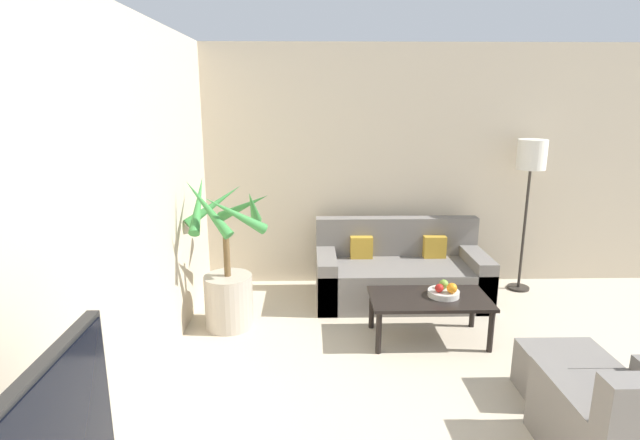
{
  "coord_description": "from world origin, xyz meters",
  "views": [
    {
      "loc": [
        -1.93,
        1.19,
        2.15
      ],
      "look_at": [
        -1.82,
        5.76,
        1.0
      ],
      "focal_mm": 28.0,
      "sensor_mm": 36.0,
      "label": 1
    }
  ],
  "objects_px": {
    "coffee_table": "(429,302)",
    "ottoman": "(564,374)",
    "fruit_bowl": "(443,293)",
    "potted_palm": "(228,277)",
    "sofa_loveseat": "(400,275)",
    "armchair": "(632,433)",
    "apple_green": "(444,284)",
    "apple_red": "(439,288)",
    "floor_lamp": "(531,164)",
    "orange_fruit": "(452,288)"
  },
  "relations": [
    {
      "from": "coffee_table",
      "to": "ottoman",
      "type": "relative_size",
      "value": 1.79
    },
    {
      "from": "sofa_loveseat",
      "to": "fruit_bowl",
      "type": "bearing_deg",
      "value": -75.97
    },
    {
      "from": "floor_lamp",
      "to": "fruit_bowl",
      "type": "distance_m",
      "value": 1.94
    },
    {
      "from": "ottoman",
      "to": "fruit_bowl",
      "type": "bearing_deg",
      "value": 125.27
    },
    {
      "from": "coffee_table",
      "to": "potted_palm",
      "type": "bearing_deg",
      "value": 170.31
    },
    {
      "from": "floor_lamp",
      "to": "ottoman",
      "type": "relative_size",
      "value": 2.89
    },
    {
      "from": "floor_lamp",
      "to": "apple_green",
      "type": "distance_m",
      "value": 1.87
    },
    {
      "from": "potted_palm",
      "to": "coffee_table",
      "type": "xyz_separation_m",
      "value": [
        1.83,
        -0.31,
        -0.14
      ]
    },
    {
      "from": "potted_palm",
      "to": "coffee_table",
      "type": "height_order",
      "value": "potted_palm"
    },
    {
      "from": "coffee_table",
      "to": "fruit_bowl",
      "type": "distance_m",
      "value": 0.15
    },
    {
      "from": "apple_red",
      "to": "ottoman",
      "type": "relative_size",
      "value": 0.13
    },
    {
      "from": "coffee_table",
      "to": "apple_green",
      "type": "bearing_deg",
      "value": 26.45
    },
    {
      "from": "sofa_loveseat",
      "to": "apple_red",
      "type": "height_order",
      "value": "sofa_loveseat"
    },
    {
      "from": "fruit_bowl",
      "to": "ottoman",
      "type": "xyz_separation_m",
      "value": [
        0.65,
        -0.92,
        -0.26
      ]
    },
    {
      "from": "fruit_bowl",
      "to": "ottoman",
      "type": "distance_m",
      "value": 1.16
    },
    {
      "from": "floor_lamp",
      "to": "potted_palm",
      "type": "bearing_deg",
      "value": -164.62
    },
    {
      "from": "fruit_bowl",
      "to": "armchair",
      "type": "relative_size",
      "value": 0.33
    },
    {
      "from": "fruit_bowl",
      "to": "orange_fruit",
      "type": "xyz_separation_m",
      "value": [
        0.05,
        -0.06,
        0.07
      ]
    },
    {
      "from": "ottoman",
      "to": "coffee_table",
      "type": "bearing_deg",
      "value": 130.94
    },
    {
      "from": "apple_green",
      "to": "ottoman",
      "type": "bearing_deg",
      "value": -56.5
    },
    {
      "from": "orange_fruit",
      "to": "armchair",
      "type": "relative_size",
      "value": 0.11
    },
    {
      "from": "potted_palm",
      "to": "apple_green",
      "type": "xyz_separation_m",
      "value": [
        1.97,
        -0.24,
        0.0
      ]
    },
    {
      "from": "potted_palm",
      "to": "fruit_bowl",
      "type": "relative_size",
      "value": 5.23
    },
    {
      "from": "fruit_bowl",
      "to": "armchair",
      "type": "bearing_deg",
      "value": -68.88
    },
    {
      "from": "armchair",
      "to": "orange_fruit",
      "type": "bearing_deg",
      "value": 110.21
    },
    {
      "from": "sofa_loveseat",
      "to": "coffee_table",
      "type": "xyz_separation_m",
      "value": [
        0.1,
        -0.92,
        0.08
      ]
    },
    {
      "from": "floor_lamp",
      "to": "apple_green",
      "type": "xyz_separation_m",
      "value": [
        -1.18,
        -1.11,
        -0.93
      ]
    },
    {
      "from": "coffee_table",
      "to": "orange_fruit",
      "type": "height_order",
      "value": "orange_fruit"
    },
    {
      "from": "armchair",
      "to": "ottoman",
      "type": "distance_m",
      "value": 0.77
    },
    {
      "from": "potted_palm",
      "to": "orange_fruit",
      "type": "height_order",
      "value": "potted_palm"
    },
    {
      "from": "floor_lamp",
      "to": "ottoman",
      "type": "distance_m",
      "value": 2.49
    },
    {
      "from": "orange_fruit",
      "to": "coffee_table",
      "type": "bearing_deg",
      "value": 167.5
    },
    {
      "from": "potted_palm",
      "to": "orange_fruit",
      "type": "relative_size",
      "value": 15.85
    },
    {
      "from": "coffee_table",
      "to": "apple_green",
      "type": "height_order",
      "value": "apple_green"
    },
    {
      "from": "potted_palm",
      "to": "fruit_bowl",
      "type": "distance_m",
      "value": 1.98
    },
    {
      "from": "apple_red",
      "to": "floor_lamp",
      "type": "bearing_deg",
      "value": 43.81
    },
    {
      "from": "sofa_loveseat",
      "to": "apple_red",
      "type": "relative_size",
      "value": 23.45
    },
    {
      "from": "potted_palm",
      "to": "ottoman",
      "type": "xyz_separation_m",
      "value": [
        2.61,
        -1.21,
        -0.32
      ]
    },
    {
      "from": "potted_palm",
      "to": "armchair",
      "type": "height_order",
      "value": "potted_palm"
    },
    {
      "from": "apple_green",
      "to": "orange_fruit",
      "type": "xyz_separation_m",
      "value": [
        0.04,
        -0.11,
        0.0
      ]
    },
    {
      "from": "apple_green",
      "to": "apple_red",
      "type": "bearing_deg",
      "value": -126.06
    },
    {
      "from": "apple_green",
      "to": "orange_fruit",
      "type": "relative_size",
      "value": 0.91
    },
    {
      "from": "sofa_loveseat",
      "to": "coffee_table",
      "type": "bearing_deg",
      "value": -84.09
    },
    {
      "from": "ottoman",
      "to": "apple_green",
      "type": "bearing_deg",
      "value": 123.5
    },
    {
      "from": "armchair",
      "to": "apple_green",
      "type": "bearing_deg",
      "value": 110.29
    },
    {
      "from": "sofa_loveseat",
      "to": "armchair",
      "type": "distance_m",
      "value": 2.73
    },
    {
      "from": "sofa_loveseat",
      "to": "orange_fruit",
      "type": "distance_m",
      "value": 1.02
    },
    {
      "from": "coffee_table",
      "to": "armchair",
      "type": "bearing_deg",
      "value": -64.89
    },
    {
      "from": "potted_palm",
      "to": "floor_lamp",
      "type": "bearing_deg",
      "value": 15.38
    },
    {
      "from": "potted_palm",
      "to": "armchair",
      "type": "relative_size",
      "value": 1.72
    }
  ]
}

